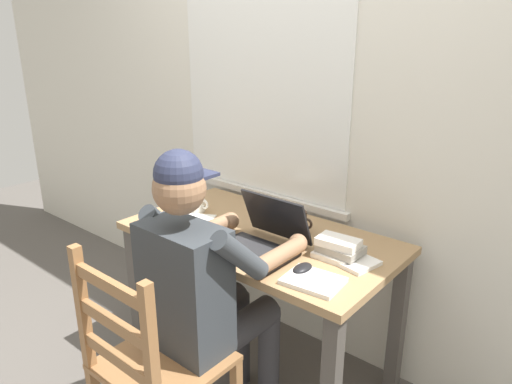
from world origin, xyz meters
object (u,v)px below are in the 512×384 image
Objects in this scene: coffee_mug_dark at (299,222)px; computer_mouse at (302,269)px; desk at (260,256)px; seated_person at (206,284)px; laptop at (262,238)px; wooden_chair at (152,368)px; coffee_mug_white at (198,203)px; book_stack_main at (338,248)px.

computer_mouse is at bearing -52.96° from coffee_mug_dark.
desk is 0.25m from coffee_mug_dark.
seated_person is 3.83× the size of laptop.
computer_mouse is 0.39m from coffee_mug_dark.
coffee_mug_dark is (0.06, 0.82, 0.33)m from wooden_chair.
coffee_mug_white is at bearing 166.30° from computer_mouse.
coffee_mug_dark is at bearing 44.43° from desk.
coffee_mug_white is at bearing 138.84° from seated_person.
laptop is 0.24m from coffee_mug_dark.
laptop is at bearing -155.01° from book_stack_main.
seated_person is 0.32m from laptop.
computer_mouse is 0.54× the size of book_stack_main.
book_stack_main is (0.04, 0.20, 0.02)m from computer_mouse.
desk is at bearing 133.36° from laptop.
seated_person is 11.29× the size of coffee_mug_dark.
coffee_mug_dark is at bearing 83.20° from seated_person.
laptop is at bearing 165.74° from computer_mouse.
coffee_mug_white reaches higher than computer_mouse.
coffee_mug_dark is (-0.23, 0.31, 0.03)m from computer_mouse.
laptop is 2.95× the size of coffee_mug_dark.
laptop is at bearing 81.51° from seated_person.
seated_person is at bearing -127.79° from book_stack_main.
wooden_chair is 9.60× the size of computer_mouse.
coffee_mug_dark is (0.55, 0.12, 0.00)m from coffee_mug_white.
book_stack_main is at bearing -21.60° from coffee_mug_dark.
laptop is at bearing -94.72° from coffee_mug_dark.
seated_person is at bearing -41.16° from coffee_mug_white.
seated_person is 0.56m from coffee_mug_dark.
desk is 0.72m from wooden_chair.
laptop is at bearing -13.43° from coffee_mug_white.
coffee_mug_white is at bearing 178.60° from desk.
coffee_mug_dark is (0.06, 0.54, 0.11)m from seated_person.
laptop reaches higher than coffee_mug_dark.
desk is 0.99× the size of seated_person.
computer_mouse is at bearing 60.04° from wooden_chair.
laptop reaches higher than book_stack_main.
seated_person is 12.64× the size of computer_mouse.
coffee_mug_white is 1.04× the size of coffee_mug_dark.
coffee_mug_white reaches higher than book_stack_main.
seated_person reaches higher than book_stack_main.
desk is at bearing -1.40° from coffee_mug_white.
desk is at bearing 98.97° from seated_person.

